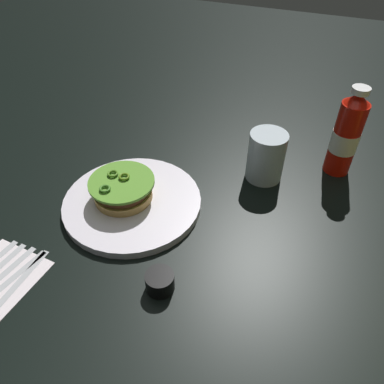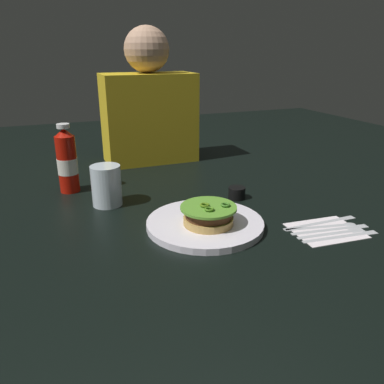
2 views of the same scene
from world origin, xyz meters
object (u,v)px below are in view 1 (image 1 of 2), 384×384
condiment_cup (160,282)px  ketchup_bottle (346,135)px  water_glass (266,156)px  burger_sandwich (123,189)px  dinner_plate (133,202)px

condiment_cup → ketchup_bottle: bearing=151.4°
ketchup_bottle → water_glass: ketchup_bottle is taller
water_glass → condiment_cup: 0.38m
water_glass → burger_sandwich: bearing=-51.9°
burger_sandwich → condiment_cup: bearing=44.8°
ketchup_bottle → condiment_cup: ketchup_bottle is taller
burger_sandwich → condiment_cup: (0.16, 0.16, -0.02)m
water_glass → ketchup_bottle: bearing=119.9°
dinner_plate → burger_sandwich: 0.04m
water_glass → condiment_cup: size_ratio=2.29×
dinner_plate → condiment_cup: 0.22m
dinner_plate → condiment_cup: condiment_cup is taller
dinner_plate → burger_sandwich: burger_sandwich is taller
condiment_cup → dinner_plate: bearing=-139.0°
dinner_plate → condiment_cup: size_ratio=5.81×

